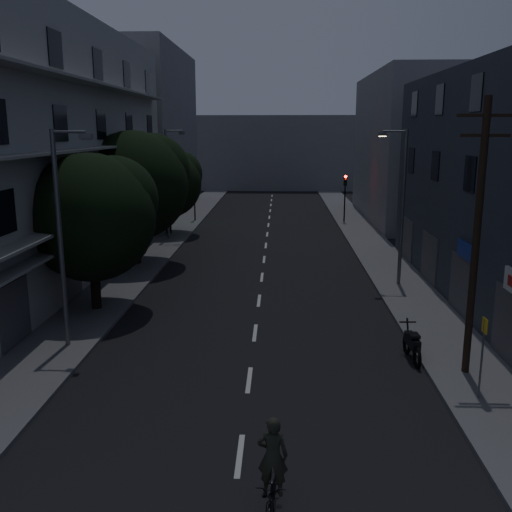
# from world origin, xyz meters

# --- Properties ---
(ground) EXTENTS (160.00, 160.00, 0.00)m
(ground) POSITION_xyz_m (0.00, 25.00, 0.00)
(ground) COLOR black
(ground) RESTS_ON ground
(sidewalk_left) EXTENTS (3.00, 90.00, 0.15)m
(sidewalk_left) POSITION_xyz_m (-7.50, 25.00, 0.07)
(sidewalk_left) COLOR #565659
(sidewalk_left) RESTS_ON ground
(sidewalk_right) EXTENTS (3.00, 90.00, 0.15)m
(sidewalk_right) POSITION_xyz_m (7.50, 25.00, 0.07)
(sidewalk_right) COLOR #565659
(sidewalk_right) RESTS_ON ground
(lane_markings) EXTENTS (0.15, 60.50, 0.01)m
(lane_markings) POSITION_xyz_m (0.00, 31.25, 0.01)
(lane_markings) COLOR beige
(lane_markings) RESTS_ON ground
(building_left) EXTENTS (7.00, 36.00, 14.00)m
(building_left) POSITION_xyz_m (-11.98, 18.00, 6.99)
(building_left) COLOR #9D9D98
(building_left) RESTS_ON ground
(building_far_left) EXTENTS (6.00, 20.00, 16.00)m
(building_far_left) POSITION_xyz_m (-12.00, 48.00, 8.00)
(building_far_left) COLOR slate
(building_far_left) RESTS_ON ground
(building_far_right) EXTENTS (6.00, 20.00, 13.00)m
(building_far_right) POSITION_xyz_m (12.00, 42.00, 6.50)
(building_far_right) COLOR slate
(building_far_right) RESTS_ON ground
(building_far_end) EXTENTS (24.00, 8.00, 10.00)m
(building_far_end) POSITION_xyz_m (0.00, 70.00, 5.00)
(building_far_end) COLOR slate
(building_far_end) RESTS_ON ground
(tree_near) EXTENTS (5.69, 5.69, 7.01)m
(tree_near) POSITION_xyz_m (-7.31, 13.64, 4.54)
(tree_near) COLOR black
(tree_near) RESTS_ON sidewalk_left
(tree_mid) EXTENTS (6.47, 6.47, 7.96)m
(tree_mid) POSITION_xyz_m (-7.63, 22.66, 5.12)
(tree_mid) COLOR black
(tree_mid) RESTS_ON sidewalk_left
(tree_far) EXTENTS (5.30, 5.30, 6.56)m
(tree_far) POSITION_xyz_m (-7.68, 32.89, 4.26)
(tree_far) COLOR black
(tree_far) RESTS_ON sidewalk_left
(traffic_signal_far_right) EXTENTS (0.28, 0.37, 4.10)m
(traffic_signal_far_right) POSITION_xyz_m (6.69, 39.17, 3.10)
(traffic_signal_far_right) COLOR black
(traffic_signal_far_right) RESTS_ON sidewalk_right
(traffic_signal_far_left) EXTENTS (0.28, 0.37, 4.10)m
(traffic_signal_far_left) POSITION_xyz_m (-6.65, 39.49, 3.10)
(traffic_signal_far_left) COLOR black
(traffic_signal_far_left) RESTS_ON sidewalk_left
(street_lamp_left_near) EXTENTS (1.51, 0.25, 8.00)m
(street_lamp_left_near) POSITION_xyz_m (-6.92, 9.05, 4.60)
(street_lamp_left_near) COLOR slate
(street_lamp_left_near) RESTS_ON sidewalk_left
(street_lamp_right) EXTENTS (1.51, 0.25, 8.00)m
(street_lamp_right) POSITION_xyz_m (7.19, 18.45, 4.60)
(street_lamp_right) COLOR #595B61
(street_lamp_right) RESTS_ON sidewalk_right
(street_lamp_left_far) EXTENTS (1.51, 0.25, 8.00)m
(street_lamp_left_far) POSITION_xyz_m (-7.19, 30.54, 4.60)
(street_lamp_left_far) COLOR slate
(street_lamp_left_far) RESTS_ON sidewalk_left
(utility_pole) EXTENTS (1.80, 0.24, 9.00)m
(utility_pole) POSITION_xyz_m (7.28, 7.17, 4.87)
(utility_pole) COLOR black
(utility_pole) RESTS_ON sidewalk_right
(bus_stop_sign) EXTENTS (0.06, 0.35, 2.52)m
(bus_stop_sign) POSITION_xyz_m (7.07, 5.25, 1.89)
(bus_stop_sign) COLOR #595B60
(bus_stop_sign) RESTS_ON sidewalk_right
(motorcycle) EXTENTS (0.62, 2.14, 1.37)m
(motorcycle) POSITION_xyz_m (5.77, 8.47, 0.54)
(motorcycle) COLOR black
(motorcycle) RESTS_ON ground
(cyclist) EXTENTS (0.73, 1.83, 2.28)m
(cyclist) POSITION_xyz_m (0.86, -0.19, 0.77)
(cyclist) COLOR black
(cyclist) RESTS_ON ground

